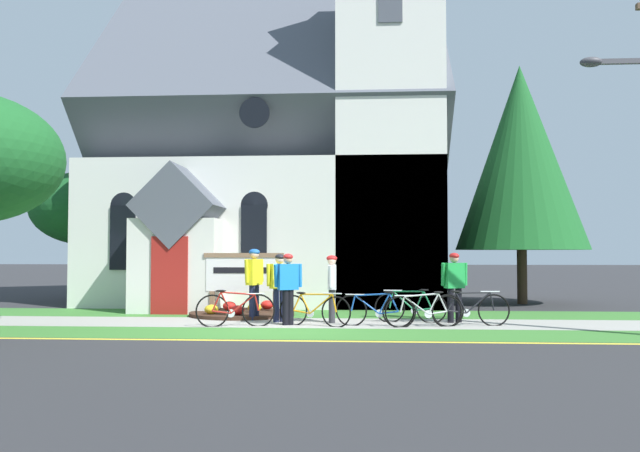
{
  "coord_description": "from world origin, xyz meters",
  "views": [
    {
      "loc": [
        1.98,
        -13.97,
        1.67
      ],
      "look_at": [
        0.86,
        2.5,
        2.34
      ],
      "focal_mm": 36.37,
      "sensor_mm": 36.0,
      "label": 1
    }
  ],
  "objects_px": {
    "bicycle_black": "(375,310)",
    "bicycle_white": "(314,310)",
    "yard_deciduous_tree": "(89,209)",
    "church_sign": "(244,274)",
    "bicycle_red": "(471,309)",
    "cyclist_in_white_jersey": "(288,283)",
    "cyclist_in_red_jersey": "(254,278)",
    "cyclist_in_blue_jersey": "(454,282)",
    "roadside_conifer": "(521,157)",
    "bicycle_orange": "(235,310)",
    "bicycle_yellow": "(411,307)",
    "cyclist_in_green_jersey": "(332,284)",
    "bicycle_green": "(424,310)",
    "cyclist_in_yellow_jersey": "(280,283)"
  },
  "relations": [
    {
      "from": "bicycle_orange",
      "to": "bicycle_yellow",
      "type": "distance_m",
      "value": 4.14
    },
    {
      "from": "bicycle_yellow",
      "to": "cyclist_in_white_jersey",
      "type": "height_order",
      "value": "cyclist_in_white_jersey"
    },
    {
      "from": "cyclist_in_yellow_jersey",
      "to": "yard_deciduous_tree",
      "type": "relative_size",
      "value": 0.37
    },
    {
      "from": "bicycle_white",
      "to": "cyclist_in_blue_jersey",
      "type": "relative_size",
      "value": 1.01
    },
    {
      "from": "bicycle_green",
      "to": "yard_deciduous_tree",
      "type": "distance_m",
      "value": 12.77
    },
    {
      "from": "cyclist_in_red_jersey",
      "to": "cyclist_in_blue_jersey",
      "type": "relative_size",
      "value": 1.06
    },
    {
      "from": "bicycle_black",
      "to": "bicycle_white",
      "type": "bearing_deg",
      "value": -177.2
    },
    {
      "from": "cyclist_in_green_jersey",
      "to": "cyclist_in_yellow_jersey",
      "type": "xyz_separation_m",
      "value": [
        -1.25,
        0.04,
        0.02
      ]
    },
    {
      "from": "bicycle_yellow",
      "to": "cyclist_in_yellow_jersey",
      "type": "height_order",
      "value": "cyclist_in_yellow_jersey"
    },
    {
      "from": "bicycle_white",
      "to": "roadside_conifer",
      "type": "relative_size",
      "value": 0.21
    },
    {
      "from": "bicycle_red",
      "to": "yard_deciduous_tree",
      "type": "distance_m",
      "value": 13.53
    },
    {
      "from": "bicycle_red",
      "to": "bicycle_white",
      "type": "bearing_deg",
      "value": -176.02
    },
    {
      "from": "bicycle_black",
      "to": "yard_deciduous_tree",
      "type": "bearing_deg",
      "value": 145.63
    },
    {
      "from": "bicycle_orange",
      "to": "roadside_conifer",
      "type": "relative_size",
      "value": 0.22
    },
    {
      "from": "bicycle_red",
      "to": "cyclist_in_white_jersey",
      "type": "distance_m",
      "value": 4.18
    },
    {
      "from": "church_sign",
      "to": "roadside_conifer",
      "type": "xyz_separation_m",
      "value": [
        8.33,
        4.24,
        3.68
      ]
    },
    {
      "from": "bicycle_white",
      "to": "bicycle_red",
      "type": "xyz_separation_m",
      "value": [
        3.53,
        0.25,
        0.02
      ]
    },
    {
      "from": "bicycle_green",
      "to": "roadside_conifer",
      "type": "xyz_separation_m",
      "value": [
        3.78,
        6.81,
        4.4
      ]
    },
    {
      "from": "bicycle_black",
      "to": "cyclist_in_green_jersey",
      "type": "relative_size",
      "value": 1.11
    },
    {
      "from": "church_sign",
      "to": "cyclist_in_green_jersey",
      "type": "height_order",
      "value": "church_sign"
    },
    {
      "from": "bicycle_black",
      "to": "bicycle_green",
      "type": "relative_size",
      "value": 1.01
    },
    {
      "from": "bicycle_white",
      "to": "cyclist_in_red_jersey",
      "type": "relative_size",
      "value": 0.96
    },
    {
      "from": "bicycle_orange",
      "to": "roadside_conifer",
      "type": "distance_m",
      "value": 11.5
    },
    {
      "from": "church_sign",
      "to": "bicycle_yellow",
      "type": "xyz_separation_m",
      "value": [
        4.32,
        -1.65,
        -0.72
      ]
    },
    {
      "from": "bicycle_orange",
      "to": "cyclist_in_green_jersey",
      "type": "relative_size",
      "value": 1.09
    },
    {
      "from": "bicycle_black",
      "to": "yard_deciduous_tree",
      "type": "relative_size",
      "value": 0.4
    },
    {
      "from": "bicycle_black",
      "to": "bicycle_yellow",
      "type": "height_order",
      "value": "bicycle_yellow"
    },
    {
      "from": "bicycle_orange",
      "to": "bicycle_black",
      "type": "xyz_separation_m",
      "value": [
        3.14,
        0.28,
        -0.01
      ]
    },
    {
      "from": "church_sign",
      "to": "cyclist_in_white_jersey",
      "type": "relative_size",
      "value": 1.31
    },
    {
      "from": "bicycle_black",
      "to": "bicycle_white",
      "type": "distance_m",
      "value": 1.37
    },
    {
      "from": "cyclist_in_red_jersey",
      "to": "cyclist_in_blue_jersey",
      "type": "bearing_deg",
      "value": -3.06
    },
    {
      "from": "bicycle_orange",
      "to": "yard_deciduous_tree",
      "type": "xyz_separation_m",
      "value": [
        -6.36,
        6.77,
        2.75
      ]
    },
    {
      "from": "bicycle_black",
      "to": "cyclist_in_green_jersey",
      "type": "height_order",
      "value": "cyclist_in_green_jersey"
    },
    {
      "from": "church_sign",
      "to": "cyclist_in_red_jersey",
      "type": "xyz_separation_m",
      "value": [
        0.51,
        -1.35,
        -0.05
      ]
    },
    {
      "from": "bicycle_orange",
      "to": "bicycle_red",
      "type": "relative_size",
      "value": 0.98
    },
    {
      "from": "bicycle_white",
      "to": "yard_deciduous_tree",
      "type": "height_order",
      "value": "yard_deciduous_tree"
    },
    {
      "from": "church_sign",
      "to": "cyclist_in_red_jersey",
      "type": "distance_m",
      "value": 1.44
    },
    {
      "from": "church_sign",
      "to": "bicycle_red",
      "type": "height_order",
      "value": "church_sign"
    },
    {
      "from": "bicycle_orange",
      "to": "bicycle_green",
      "type": "bearing_deg",
      "value": 2.34
    },
    {
      "from": "cyclist_in_green_jersey",
      "to": "bicycle_yellow",
      "type": "bearing_deg",
      "value": 5.03
    },
    {
      "from": "bicycle_white",
      "to": "bicycle_green",
      "type": "bearing_deg",
      "value": -0.83
    },
    {
      "from": "cyclist_in_red_jersey",
      "to": "cyclist_in_blue_jersey",
      "type": "height_order",
      "value": "cyclist_in_red_jersey"
    },
    {
      "from": "bicycle_yellow",
      "to": "cyclist_in_blue_jersey",
      "type": "relative_size",
      "value": 1.03
    },
    {
      "from": "bicycle_black",
      "to": "cyclist_in_red_jersey",
      "type": "xyz_separation_m",
      "value": [
        -2.95,
        1.13,
        0.67
      ]
    },
    {
      "from": "cyclist_in_green_jersey",
      "to": "church_sign",
      "type": "bearing_deg",
      "value": 143.44
    },
    {
      "from": "cyclist_in_yellow_jersey",
      "to": "yard_deciduous_tree",
      "type": "bearing_deg",
      "value": 141.31
    },
    {
      "from": "bicycle_white",
      "to": "cyclist_in_red_jersey",
      "type": "xyz_separation_m",
      "value": [
        -1.57,
        1.19,
        0.67
      ]
    },
    {
      "from": "church_sign",
      "to": "yard_deciduous_tree",
      "type": "distance_m",
      "value": 7.53
    },
    {
      "from": "cyclist_in_white_jersey",
      "to": "yard_deciduous_tree",
      "type": "height_order",
      "value": "yard_deciduous_tree"
    },
    {
      "from": "cyclist_in_white_jersey",
      "to": "bicycle_white",
      "type": "bearing_deg",
      "value": -13.32
    }
  ]
}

